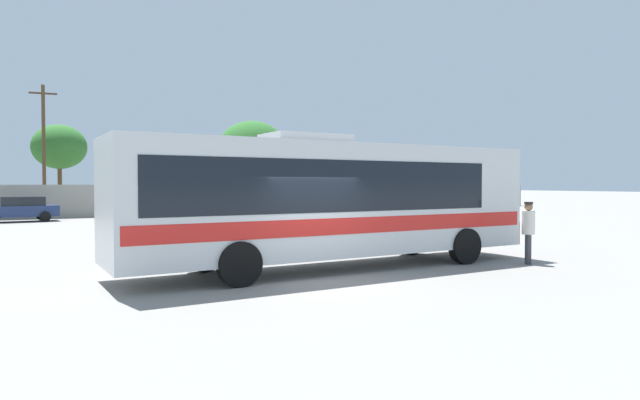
{
  "coord_description": "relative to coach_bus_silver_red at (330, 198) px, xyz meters",
  "views": [
    {
      "loc": [
        -6.18,
        -11.76,
        2.34
      ],
      "look_at": [
        1.62,
        2.72,
        1.85
      ],
      "focal_mm": 30.69,
      "sensor_mm": 36.0,
      "label": 1
    }
  ],
  "objects": [
    {
      "name": "ground_plane",
      "position": [
        -1.18,
        8.7,
        -1.95
      ],
      "size": [
        300.0,
        300.0,
        0.0
      ],
      "primitive_type": "plane",
      "color": "gray"
    },
    {
      "name": "perimeter_wall",
      "position": [
        -1.18,
        27.91,
        -0.81
      ],
      "size": [
        80.0,
        0.3,
        2.27
      ],
      "primitive_type": "cube",
      "color": "#9E998C",
      "rests_on": "ground_plane"
    },
    {
      "name": "coach_bus_silver_red",
      "position": [
        0.0,
        0.0,
        0.0
      ],
      "size": [
        12.15,
        3.04,
        3.65
      ],
      "color": "silver",
      "rests_on": "ground_plane"
    },
    {
      "name": "attendant_by_bus_door",
      "position": [
        5.5,
        -1.98,
        -0.91
      ],
      "size": [
        0.51,
        0.51,
        1.81
      ],
      "color": "#38383D",
      "rests_on": "ground_plane"
    },
    {
      "name": "parked_car_second_dark_blue",
      "position": [
        -7.71,
        25.17,
        -1.13
      ],
      "size": [
        4.51,
        2.27,
        1.54
      ],
      "color": "navy",
      "rests_on": "ground_plane"
    },
    {
      "name": "parked_car_third_silver",
      "position": [
        -0.95,
        24.31,
        -1.18
      ],
      "size": [
        4.53,
        2.15,
        1.43
      ],
      "color": "#B7BABF",
      "rests_on": "ground_plane"
    },
    {
      "name": "parked_car_rightmost_black",
      "position": [
        4.73,
        25.08,
        -1.16
      ],
      "size": [
        4.34,
        2.13,
        1.48
      ],
      "color": "black",
      "rests_on": "ground_plane"
    },
    {
      "name": "utility_pole_far",
      "position": [
        -6.21,
        30.26,
        2.89
      ],
      "size": [
        1.8,
        0.29,
        9.31
      ],
      "color": "#4C3823",
      "rests_on": "ground_plane"
    },
    {
      "name": "roadside_tree_midleft",
      "position": [
        -5.06,
        33.3,
        3.19
      ],
      "size": [
        3.98,
        3.98,
        6.86
      ],
      "color": "brown",
      "rests_on": "ground_plane"
    },
    {
      "name": "roadside_tree_midright",
      "position": [
        11.4,
        31.95,
        2.71
      ],
      "size": [
        5.66,
        5.66,
        7.06
      ],
      "color": "brown",
      "rests_on": "ground_plane"
    },
    {
      "name": "roadside_tree_right",
      "position": [
        9.74,
        30.93,
        3.23
      ],
      "size": [
        5.93,
        5.93,
        7.7
      ],
      "color": "brown",
      "rests_on": "ground_plane"
    }
  ]
}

